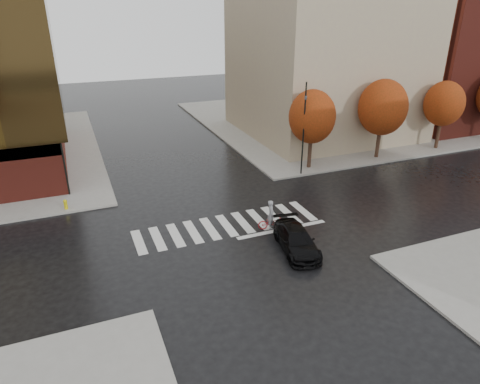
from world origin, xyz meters
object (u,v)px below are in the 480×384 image
(traffic_light_nw, at_px, (59,131))
(fire_hydrant, at_px, (65,204))
(sedan, at_px, (296,240))
(cyclist, at_px, (272,220))
(traffic_light_ne, at_px, (304,123))

(traffic_light_nw, height_order, fire_hydrant, traffic_light_nw)
(sedan, xyz_separation_m, fire_hydrant, (-11.93, 10.23, -0.11))
(cyclist, relative_size, traffic_light_ne, 0.27)
(cyclist, bearing_deg, fire_hydrant, 76.31)
(cyclist, xyz_separation_m, traffic_light_nw, (-11.41, 10.00, 4.19))
(sedan, height_order, traffic_light_nw, traffic_light_nw)
(traffic_light_ne, distance_m, fire_hydrant, 18.32)
(fire_hydrant, bearing_deg, cyclist, -32.65)
(traffic_light_nw, relative_size, fire_hydrant, 11.68)
(traffic_light_nw, distance_m, traffic_light_ne, 17.84)
(cyclist, relative_size, traffic_light_nw, 0.24)
(fire_hydrant, bearing_deg, traffic_light_nw, 83.16)
(sedan, bearing_deg, cyclist, 104.57)
(traffic_light_nw, relative_size, traffic_light_ne, 1.10)
(traffic_light_ne, height_order, fire_hydrant, traffic_light_ne)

